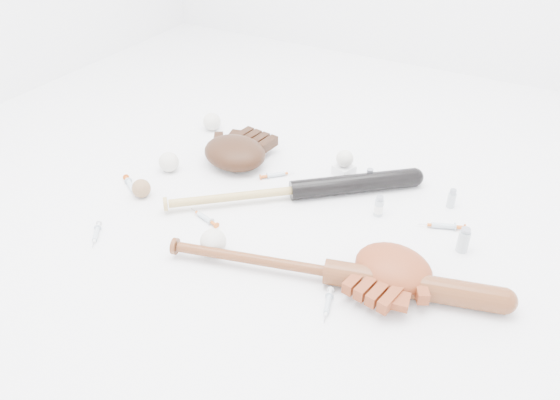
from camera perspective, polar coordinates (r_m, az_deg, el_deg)
The scene contains 21 objects.
bat_dark at distance 1.86m, azimuth 1.44°, elevation 1.02°, with size 0.92×0.07×0.07m, color black, non-canonical shape.
bat_wood at distance 1.54m, azimuth 5.09°, elevation -7.48°, with size 0.98×0.07×0.07m, color brown, non-canonical shape.
glove_dark at distance 2.04m, azimuth -4.75°, elevation 4.99°, with size 0.29×0.29×0.11m, color black, non-canonical shape.
glove_tan at distance 1.56m, azimuth 11.77°, elevation -6.96°, with size 0.26×0.26×0.10m, color maroon, non-canonical shape.
trading_card at distance 2.15m, azimuth -5.70°, elevation 5.00°, with size 0.07×0.09×0.01m, color gold.
pedestal at distance 2.01m, azimuth 6.69°, elevation 3.11°, with size 0.06×0.06×0.04m, color white.
baseball_on_pedestal at distance 1.98m, azimuth 6.78°, elevation 4.33°, with size 0.06×0.06×0.06m, color beige.
baseball_left at distance 2.05m, azimuth -11.54°, elevation 3.91°, with size 0.07×0.07×0.07m, color beige.
baseball_upper at distance 2.31m, azimuth -7.13°, elevation 8.13°, with size 0.07×0.07×0.07m, color beige.
baseball_mid at distance 1.64m, azimuth -6.99°, elevation -4.34°, with size 0.08×0.08×0.08m, color beige.
baseball_aged at distance 1.93m, azimuth -14.29°, elevation 1.19°, with size 0.06×0.06×0.06m, color olive.
syringe_0 at distance 1.99m, azimuth -15.30°, elevation 1.41°, with size 0.16×0.03×0.02m, color #ADBCC6, non-canonical shape.
syringe_1 at distance 1.79m, azimuth -7.87°, elevation -1.83°, with size 0.15×0.03×0.02m, color #ADBCC6, non-canonical shape.
syringe_2 at distance 1.99m, azimuth -0.41°, elevation 2.66°, with size 0.14×0.02×0.02m, color #ADBCC6, non-canonical shape.
syringe_3 at distance 1.48m, azimuth 5.02°, elevation -10.81°, with size 0.14×0.02×0.02m, color #ADBCC6, non-canonical shape.
syringe_4 at distance 1.81m, azimuth 16.68°, elevation -2.61°, with size 0.16×0.03×0.02m, color #ADBCC6, non-canonical shape.
syringe_5 at distance 1.80m, azimuth -18.66°, elevation -3.38°, with size 0.13×0.02×0.02m, color #ADBCC6, non-canonical shape.
vial_0 at distance 1.94m, azimuth 9.31°, elevation 2.24°, with size 0.03×0.03×0.07m, color #ADB7BE.
vial_1 at distance 1.90m, azimuth 17.50°, elevation 0.17°, with size 0.03×0.03×0.07m, color #ADB7BE.
vial_2 at distance 1.80m, azimuth 10.30°, elevation -0.60°, with size 0.03×0.03×0.07m, color #ADB7BE.
vial_3 at distance 1.72m, azimuth 18.64°, elevation -3.95°, with size 0.03×0.03×0.08m, color #ADB7BE.
Camera 1 is at (0.74, -1.28, 1.07)m, focal length 35.00 mm.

